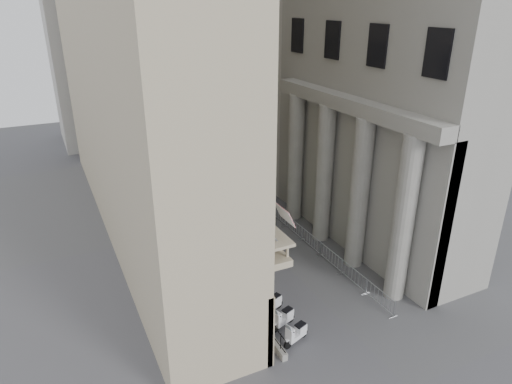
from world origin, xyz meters
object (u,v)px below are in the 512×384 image
Objects in this scene: street_lamp at (175,157)px; pedestrian_b at (226,187)px; info_kiosk at (212,247)px; pedestrian_a at (245,203)px; security_tent at (173,157)px; scooter_0 at (296,342)px.

pedestrian_b is (4.78, 1.09, -3.88)m from street_lamp.
street_lamp is at bearing 108.03° from info_kiosk.
street_lamp is at bearing -47.72° from pedestrian_a.
pedestrian_a is 0.94× the size of pedestrian_b.
pedestrian_b is (3.22, -5.50, -1.63)m from security_tent.
info_kiosk reaches higher than pedestrian_a.
security_tent is 2.23× the size of pedestrian_a.
scooter_0 is at bearing -63.66° from info_kiosk.
street_lamp is (-1.56, -6.59, 2.25)m from security_tent.
info_kiosk is 1.17× the size of pedestrian_b.
security_tent reaches higher than scooter_0.
scooter_0 is 0.85× the size of pedestrian_b.
pedestrian_b reaches higher than pedestrian_a.
security_tent is at bearing 103.08° from info_kiosk.
scooter_0 is 0.41× the size of security_tent.
pedestrian_b is at bearing -59.63° from security_tent.
street_lamp is 6.25m from pedestrian_b.
pedestrian_a is at bearing 69.27° from info_kiosk.
info_kiosk is at bearing -96.87° from security_tent.
street_lamp is at bearing -103.28° from security_tent.
pedestrian_a is at bearing -33.60° from scooter_0.
pedestrian_a reaches higher than scooter_0.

